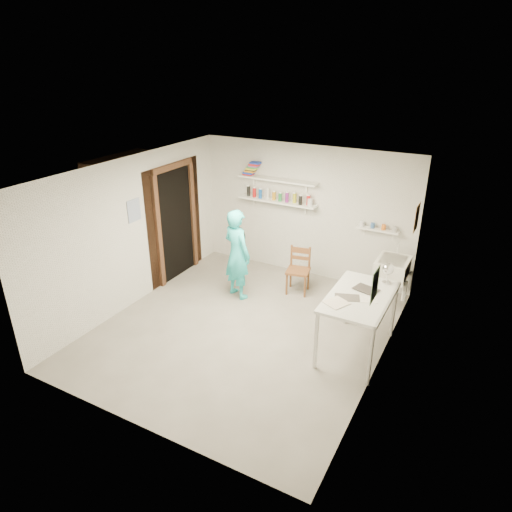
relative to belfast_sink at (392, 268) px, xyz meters
The scene contains 27 objects.
floor 2.54m from the belfast_sink, 135.83° to the right, with size 4.00×4.50×0.02m, color slate.
ceiling 2.98m from the belfast_sink, 135.83° to the right, with size 4.00×4.50×0.02m, color silver.
wall_back 1.90m from the belfast_sink, 162.26° to the left, with size 4.00×0.02×2.40m, color silver.
wall_front 4.36m from the belfast_sink, 113.84° to the right, with size 4.00×0.02×2.40m, color silver.
wall_left 4.16m from the belfast_sink, 155.67° to the right, with size 0.02×4.50×2.40m, color silver.
wall_right 1.79m from the belfast_sink, 81.30° to the right, with size 0.02×4.50×2.40m, color silver.
doorway_recess 3.81m from the belfast_sink, behind, with size 0.02×0.90×2.00m, color black.
corridor_box 4.51m from the belfast_sink, behind, with size 1.40×1.50×2.10m, color brown.
door_lintel 4.01m from the belfast_sink, behind, with size 0.06×1.05×0.10m, color brown.
door_jamb_near 3.91m from the belfast_sink, 162.82° to the right, with size 0.06×0.10×2.00m, color brown.
door_jamb_far 3.74m from the belfast_sink, behind, with size 0.06×0.10×2.00m, color brown.
shelf_lower 2.38m from the belfast_sink, 169.18° to the left, with size 1.50×0.22×0.03m, color white.
shelf_upper 2.52m from the belfast_sink, 169.18° to the left, with size 1.50×0.22×0.03m, color white.
ledge_shelf 0.75m from the belfast_sink, 130.40° to the left, with size 0.70×0.14×0.03m, color white.
poster_left 4.17m from the belfast_sink, 156.18° to the right, with size 0.01×0.28×0.36m, color #334C7F.
poster_right_a 0.89m from the belfast_sink, 22.79° to the left, with size 0.01×0.34×0.42m, color #995933.
poster_right_b 2.40m from the belfast_sink, 83.96° to the right, with size 0.01×0.30×0.38m, color #3F724C.
belfast_sink is the anchor object (origin of this frame).
man 2.50m from the belfast_sink, 160.64° to the right, with size 0.56×0.37×1.54m, color #2ACBD2.
wall_clock 2.53m from the belfast_sink, 165.66° to the right, with size 0.28×0.28×0.04m, color beige.
wooden_chair 1.55m from the belfast_sink, behind, with size 0.38×0.36×0.81m, color brown.
work_table 1.46m from the belfast_sink, 94.38° to the right, with size 0.79×1.31×0.88m, color silver.
desk_lamp 1.00m from the belfast_sink, 83.30° to the right, with size 0.16×0.16×0.16m, color silver.
spray_cans 2.41m from the belfast_sink, 169.18° to the left, with size 1.32×0.06×0.17m.
book_stack 3.05m from the belfast_sink, behind, with size 0.34×0.14×0.25m.
ledge_pots 0.78m from the belfast_sink, 130.40° to the left, with size 0.48×0.07×0.09m.
papers 1.45m from the belfast_sink, 94.38° to the right, with size 0.30×0.22×0.02m.
Camera 1 is at (2.93, -5.04, 3.81)m, focal length 32.00 mm.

